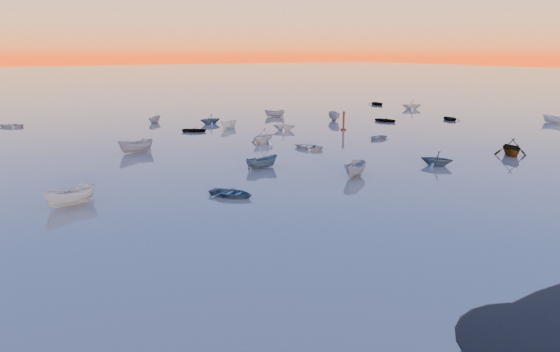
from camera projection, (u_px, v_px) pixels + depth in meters
ground at (99, 110)px, 108.79m from camera, size 600.00×600.00×0.00m
moored_fleet at (175, 145)px, 68.81m from camera, size 124.00×58.00×1.20m
boat_near_left at (231, 196)px, 45.08m from camera, size 4.04×3.51×0.95m
boat_near_center at (262, 168)px, 55.74m from camera, size 1.57×3.61×1.24m
boat_near_right at (436, 166)px, 56.94m from camera, size 3.69×3.21×1.20m
channel_marker at (344, 122)px, 81.38m from camera, size 0.86×0.86×3.06m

